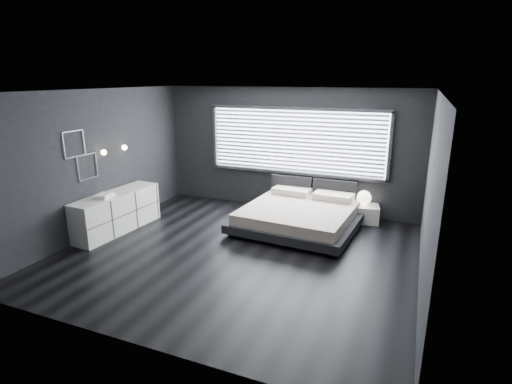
% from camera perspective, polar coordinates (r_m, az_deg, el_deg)
% --- Properties ---
extents(room, '(6.04, 6.00, 2.80)m').
position_cam_1_polar(room, '(6.73, -2.76, 2.22)').
color(room, black).
rests_on(room, ground).
extents(window, '(4.14, 0.09, 1.52)m').
position_cam_1_polar(window, '(9.09, 5.65, 7.18)').
color(window, white).
rests_on(window, ground).
extents(headboard, '(1.96, 0.16, 0.52)m').
position_cam_1_polar(headboard, '(9.15, 8.09, 0.47)').
color(headboard, black).
rests_on(headboard, ground).
extents(sconce_near, '(0.18, 0.11, 0.11)m').
position_cam_1_polar(sconce_near, '(8.35, -20.94, 5.31)').
color(sconce_near, silver).
rests_on(sconce_near, ground).
extents(sconce_far, '(0.18, 0.11, 0.11)m').
position_cam_1_polar(sconce_far, '(8.78, -18.29, 6.06)').
color(sconce_far, silver).
rests_on(sconce_far, ground).
extents(wall_art_upper, '(0.01, 0.48, 0.48)m').
position_cam_1_polar(wall_art_upper, '(7.95, -24.54, 6.26)').
color(wall_art_upper, '#47474C').
rests_on(wall_art_upper, ground).
extents(wall_art_lower, '(0.01, 0.48, 0.48)m').
position_cam_1_polar(wall_art_lower, '(8.21, -22.91, 3.36)').
color(wall_art_lower, '#47474C').
rests_on(wall_art_lower, ground).
extents(bed, '(2.49, 2.39, 0.60)m').
position_cam_1_polar(bed, '(8.26, 6.18, -3.31)').
color(bed, black).
rests_on(bed, ground).
extents(nightstand, '(0.72, 0.63, 0.37)m').
position_cam_1_polar(nightstand, '(8.93, 15.05, -2.91)').
color(nightstand, white).
rests_on(nightstand, ground).
extents(orb_lamp, '(0.30, 0.30, 0.30)m').
position_cam_1_polar(orb_lamp, '(8.86, 15.18, -0.78)').
color(orb_lamp, white).
rests_on(orb_lamp, nightstand).
extents(dresser, '(0.68, 2.01, 0.79)m').
position_cam_1_polar(dresser, '(8.52, -19.29, -2.71)').
color(dresser, white).
rests_on(dresser, ground).
extents(book_stack, '(0.32, 0.39, 0.07)m').
position_cam_1_polar(book_stack, '(8.18, -20.92, -0.50)').
color(book_stack, white).
rests_on(book_stack, dresser).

